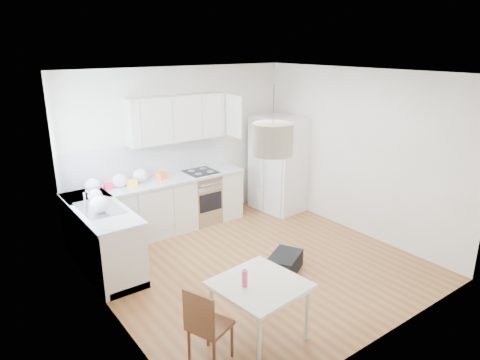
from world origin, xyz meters
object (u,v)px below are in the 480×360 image
(refrigerator, at_px, (280,164))
(dining_table, at_px, (260,289))
(gym_bag, at_px, (285,263))
(dining_chair, at_px, (210,323))

(refrigerator, bearing_deg, dining_table, -140.07)
(gym_bag, bearing_deg, refrigerator, 22.04)
(refrigerator, xyz_separation_m, dining_chair, (-3.32, -2.75, -0.46))
(refrigerator, relative_size, gym_bag, 3.20)
(dining_chair, relative_size, gym_bag, 1.54)
(refrigerator, xyz_separation_m, gym_bag, (-1.54, -1.88, -0.76))
(dining_table, relative_size, gym_bag, 1.70)
(dining_table, relative_size, dining_chair, 1.11)
(refrigerator, bearing_deg, dining_chair, -145.97)
(refrigerator, distance_m, dining_chair, 4.34)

